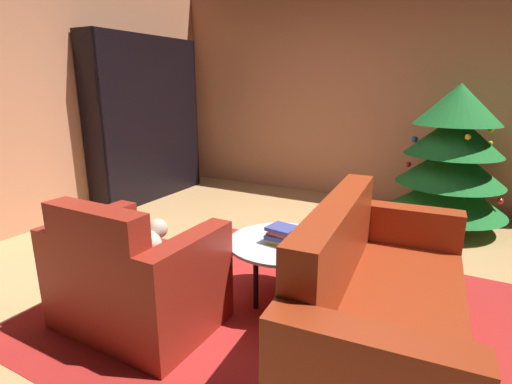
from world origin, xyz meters
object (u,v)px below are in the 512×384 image
at_px(armchair_red, 135,279).
at_px(book_stack_on_table, 282,235).
at_px(decorated_tree, 452,158).
at_px(bookshelf_unit, 153,119).
at_px(bottle_on_table, 314,231).
at_px(coffee_table, 283,247).
at_px(couch_red, 378,308).

relative_size(armchair_red, book_stack_on_table, 4.55).
xyz_separation_m(armchair_red, decorated_tree, (1.58, 2.85, 0.44)).
height_order(bookshelf_unit, bottle_on_table, bookshelf_unit).
bearing_deg(coffee_table, book_stack_on_table, -75.90).
height_order(coffee_table, decorated_tree, decorated_tree).
distance_m(book_stack_on_table, bottle_on_table, 0.21).
xyz_separation_m(bookshelf_unit, armchair_red, (1.96, -2.37, -0.72)).
height_order(bookshelf_unit, coffee_table, bookshelf_unit).
height_order(couch_red, coffee_table, couch_red).
bearing_deg(decorated_tree, coffee_table, -112.25).
height_order(armchair_red, bottle_on_table, armchair_red).
bearing_deg(book_stack_on_table, bottle_on_table, 23.78).
relative_size(coffee_table, bottle_on_table, 3.14).
bearing_deg(coffee_table, armchair_red, -135.22).
relative_size(book_stack_on_table, decorated_tree, 0.14).
distance_m(coffee_table, decorated_tree, 2.37).
height_order(armchair_red, decorated_tree, decorated_tree).
bearing_deg(couch_red, armchair_red, -163.67).
bearing_deg(armchair_red, book_stack_on_table, 43.22).
bearing_deg(couch_red, coffee_table, 158.52).
height_order(couch_red, book_stack_on_table, couch_red).
xyz_separation_m(bookshelf_unit, decorated_tree, (3.54, 0.49, -0.28)).
bearing_deg(couch_red, bookshelf_unit, 149.72).
height_order(couch_red, decorated_tree, decorated_tree).
distance_m(bookshelf_unit, armchair_red, 3.16).
xyz_separation_m(bookshelf_unit, book_stack_on_table, (2.66, -1.71, -0.52)).
relative_size(bookshelf_unit, armchair_red, 2.12).
xyz_separation_m(couch_red, decorated_tree, (0.18, 2.45, 0.45)).
relative_size(couch_red, decorated_tree, 1.19).
bearing_deg(bookshelf_unit, coffee_table, -32.39).
distance_m(couch_red, bottle_on_table, 0.65).
xyz_separation_m(coffee_table, decorated_tree, (0.89, 2.17, 0.34)).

